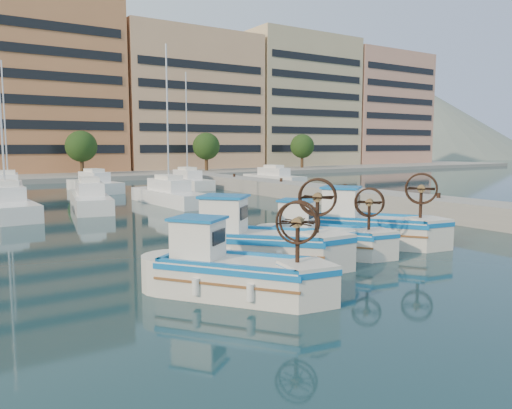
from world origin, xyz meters
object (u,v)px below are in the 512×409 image
(fishing_boat_a, at_px, (232,269))
(fishing_boat_c, at_px, (321,235))
(fishing_boat_d, at_px, (367,225))
(fishing_boat_b, at_px, (256,242))

(fishing_boat_a, bearing_deg, fishing_boat_c, -9.93)
(fishing_boat_a, bearing_deg, fishing_boat_d, -15.90)
(fishing_boat_a, height_order, fishing_boat_c, fishing_boat_a)
(fishing_boat_a, distance_m, fishing_boat_d, 9.36)
(fishing_boat_a, xyz_separation_m, fishing_boat_d, (8.75, 3.31, 0.09))
(fishing_boat_a, relative_size, fishing_boat_b, 0.92)
(fishing_boat_b, relative_size, fishing_boat_d, 0.97)
(fishing_boat_b, bearing_deg, fishing_boat_a, -176.94)
(fishing_boat_c, bearing_deg, fishing_boat_b, 148.85)
(fishing_boat_a, relative_size, fishing_boat_d, 0.89)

